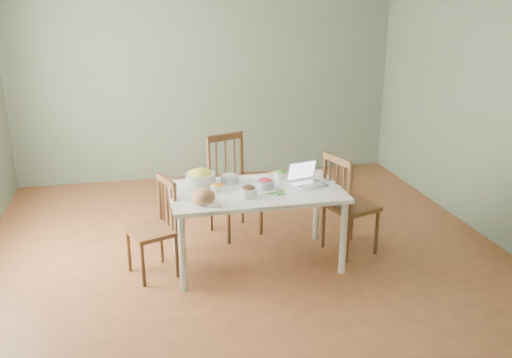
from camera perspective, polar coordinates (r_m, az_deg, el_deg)
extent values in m
cube|color=brown|center=(5.38, -1.04, -7.76)|extent=(5.00, 5.00, 0.00)
cube|color=slate|center=(7.36, -5.06, 10.49)|extent=(5.00, 0.00, 2.70)
cube|color=slate|center=(2.64, 9.75, -5.16)|extent=(5.00, 0.00, 2.70)
cube|color=slate|center=(5.94, 23.43, 7.02)|extent=(0.00, 5.00, 2.70)
ellipsoid|color=tan|center=(4.62, -5.45, -1.81)|extent=(0.20, 0.20, 0.13)
cube|color=silver|center=(4.56, -4.37, -2.78)|extent=(0.10, 0.07, 0.03)
cylinder|color=beige|center=(5.31, 2.25, 0.39)|extent=(0.23, 0.23, 0.02)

